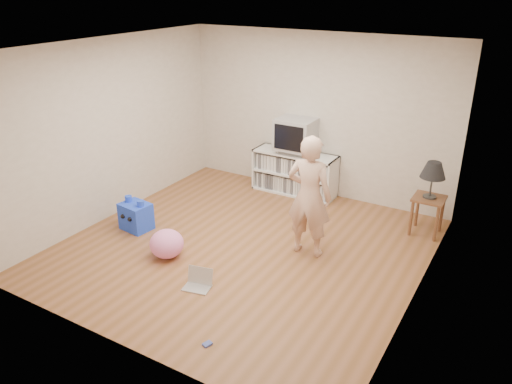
{
  "coord_description": "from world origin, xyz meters",
  "views": [
    {
      "loc": [
        3.11,
        -4.95,
        3.33
      ],
      "look_at": [
        -0.04,
        0.4,
        0.65
      ],
      "focal_mm": 35.0,
      "sensor_mm": 36.0,
      "label": 1
    }
  ],
  "objects_px": {
    "table_lamp": "(433,171)",
    "person": "(309,196)",
    "dvd_deck": "(295,151)",
    "plush_blue": "(136,216)",
    "plush_pink": "(167,244)",
    "crt_tv": "(296,134)",
    "side_table": "(428,206)",
    "laptop": "(199,282)",
    "media_unit": "(295,173)"
  },
  "relations": [
    {
      "from": "table_lamp",
      "to": "person",
      "type": "relative_size",
      "value": 0.32
    },
    {
      "from": "dvd_deck",
      "to": "plush_blue",
      "type": "height_order",
      "value": "dvd_deck"
    },
    {
      "from": "person",
      "to": "plush_pink",
      "type": "distance_m",
      "value": 1.92
    },
    {
      "from": "crt_tv",
      "to": "side_table",
      "type": "distance_m",
      "value": 2.35
    },
    {
      "from": "dvd_deck",
      "to": "plush_pink",
      "type": "bearing_deg",
      "value": -99.9
    },
    {
      "from": "laptop",
      "to": "person",
      "type": "bearing_deg",
      "value": 48.75
    },
    {
      "from": "dvd_deck",
      "to": "side_table",
      "type": "height_order",
      "value": "dvd_deck"
    },
    {
      "from": "laptop",
      "to": "side_table",
      "type": "bearing_deg",
      "value": 41.59
    },
    {
      "from": "media_unit",
      "to": "table_lamp",
      "type": "relative_size",
      "value": 2.72
    },
    {
      "from": "dvd_deck",
      "to": "plush_pink",
      "type": "height_order",
      "value": "dvd_deck"
    },
    {
      "from": "table_lamp",
      "to": "plush_blue",
      "type": "height_order",
      "value": "table_lamp"
    },
    {
      "from": "side_table",
      "to": "crt_tv",
      "type": "bearing_deg",
      "value": 170.7
    },
    {
      "from": "crt_tv",
      "to": "person",
      "type": "distance_m",
      "value": 2.0
    },
    {
      "from": "person",
      "to": "side_table",
      "type": "bearing_deg",
      "value": -136.16
    },
    {
      "from": "dvd_deck",
      "to": "table_lamp",
      "type": "bearing_deg",
      "value": -9.38
    },
    {
      "from": "plush_blue",
      "to": "plush_pink",
      "type": "distance_m",
      "value": 0.96
    },
    {
      "from": "plush_blue",
      "to": "plush_pink",
      "type": "height_order",
      "value": "plush_blue"
    },
    {
      "from": "table_lamp",
      "to": "plush_pink",
      "type": "xyz_separation_m",
      "value": [
        -2.71,
        -2.35,
        -0.76
      ]
    },
    {
      "from": "crt_tv",
      "to": "laptop",
      "type": "bearing_deg",
      "value": -84.81
    },
    {
      "from": "table_lamp",
      "to": "plush_pink",
      "type": "distance_m",
      "value": 3.67
    },
    {
      "from": "media_unit",
      "to": "plush_pink",
      "type": "relative_size",
      "value": 3.2
    },
    {
      "from": "dvd_deck",
      "to": "plush_blue",
      "type": "distance_m",
      "value": 2.75
    },
    {
      "from": "dvd_deck",
      "to": "media_unit",
      "type": "bearing_deg",
      "value": 90.0
    },
    {
      "from": "dvd_deck",
      "to": "table_lamp",
      "type": "distance_m",
      "value": 2.28
    },
    {
      "from": "media_unit",
      "to": "crt_tv",
      "type": "height_order",
      "value": "crt_tv"
    },
    {
      "from": "person",
      "to": "plush_blue",
      "type": "xyz_separation_m",
      "value": [
        -2.39,
        -0.64,
        -0.6
      ]
    },
    {
      "from": "crt_tv",
      "to": "laptop",
      "type": "relative_size",
      "value": 1.69
    },
    {
      "from": "dvd_deck",
      "to": "table_lamp",
      "type": "relative_size",
      "value": 0.87
    },
    {
      "from": "person",
      "to": "crt_tv",
      "type": "bearing_deg",
      "value": -62.56
    },
    {
      "from": "side_table",
      "to": "plush_pink",
      "type": "bearing_deg",
      "value": -139.11
    },
    {
      "from": "media_unit",
      "to": "plush_pink",
      "type": "bearing_deg",
      "value": -99.84
    },
    {
      "from": "media_unit",
      "to": "table_lamp",
      "type": "xyz_separation_m",
      "value": [
        2.24,
        -0.39,
        0.59
      ]
    },
    {
      "from": "person",
      "to": "laptop",
      "type": "distance_m",
      "value": 1.72
    },
    {
      "from": "crt_tv",
      "to": "table_lamp",
      "type": "distance_m",
      "value": 2.27
    },
    {
      "from": "dvd_deck",
      "to": "plush_pink",
      "type": "xyz_separation_m",
      "value": [
        -0.47,
        -2.72,
        -0.55
      ]
    },
    {
      "from": "media_unit",
      "to": "laptop",
      "type": "distance_m",
      "value": 3.1
    },
    {
      "from": "table_lamp",
      "to": "media_unit",
      "type": "bearing_deg",
      "value": 170.23
    },
    {
      "from": "crt_tv",
      "to": "side_table",
      "type": "xyz_separation_m",
      "value": [
        2.24,
        -0.37,
        -0.6
      ]
    },
    {
      "from": "plush_blue",
      "to": "plush_pink",
      "type": "bearing_deg",
      "value": -16.11
    },
    {
      "from": "table_lamp",
      "to": "laptop",
      "type": "distance_m",
      "value": 3.44
    },
    {
      "from": "media_unit",
      "to": "crt_tv",
      "type": "distance_m",
      "value": 0.67
    },
    {
      "from": "crt_tv",
      "to": "plush_pink",
      "type": "xyz_separation_m",
      "value": [
        -0.47,
        -2.72,
        -0.83
      ]
    },
    {
      "from": "table_lamp",
      "to": "plush_blue",
      "type": "bearing_deg",
      "value": -151.34
    },
    {
      "from": "person",
      "to": "plush_blue",
      "type": "distance_m",
      "value": 2.54
    },
    {
      "from": "crt_tv",
      "to": "plush_pink",
      "type": "bearing_deg",
      "value": -99.91
    },
    {
      "from": "media_unit",
      "to": "person",
      "type": "height_order",
      "value": "person"
    },
    {
      "from": "dvd_deck",
      "to": "plush_pink",
      "type": "distance_m",
      "value": 2.82
    },
    {
      "from": "crt_tv",
      "to": "side_table",
      "type": "bearing_deg",
      "value": -9.3
    },
    {
      "from": "person",
      "to": "laptop",
      "type": "height_order",
      "value": "person"
    },
    {
      "from": "dvd_deck",
      "to": "plush_pink",
      "type": "relative_size",
      "value": 1.03
    }
  ]
}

